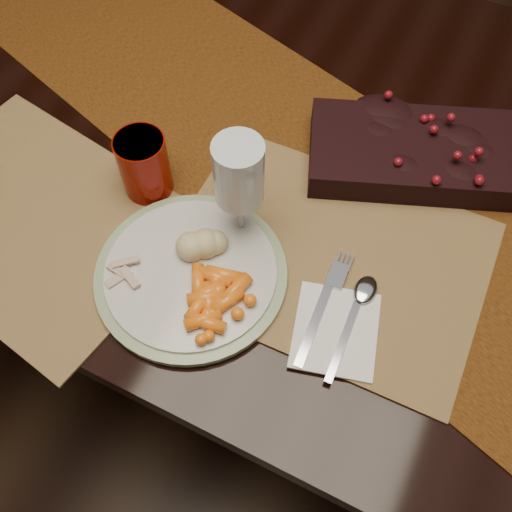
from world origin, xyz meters
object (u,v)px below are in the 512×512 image
at_px(centerpiece, 415,150).
at_px(placemat_main, 327,256).
at_px(dinner_plate, 191,273).
at_px(wine_glass, 240,194).
at_px(dining_table, 294,254).
at_px(mashed_potatoes, 210,240).
at_px(baby_carrots, 199,293).
at_px(napkin, 336,330).
at_px(red_cup, 144,165).
at_px(turkey_shreds, 128,273).

relative_size(centerpiece, placemat_main, 0.73).
distance_m(dinner_plate, wine_glass, 0.13).
bearing_deg(wine_glass, placemat_main, 7.69).
bearing_deg(dining_table, mashed_potatoes, -97.65).
relative_size(baby_carrots, napkin, 0.90).
distance_m(centerpiece, placemat_main, 0.23).
xyz_separation_m(centerpiece, dinner_plate, (-0.22, -0.34, -0.02)).
bearing_deg(red_cup, placemat_main, 1.36).
bearing_deg(wine_glass, dinner_plate, -106.13).
relative_size(baby_carrots, wine_glass, 0.62).
bearing_deg(dinner_plate, wine_glass, 73.87).
xyz_separation_m(baby_carrots, wine_glass, (-0.00, 0.13, 0.07)).
xyz_separation_m(placemat_main, wine_glass, (-0.13, -0.02, 0.09)).
bearing_deg(dining_table, centerpiece, 7.22).
distance_m(centerpiece, wine_glass, 0.31).
bearing_deg(baby_carrots, centerpiece, 63.36).
bearing_deg(napkin, mashed_potatoes, 155.84).
xyz_separation_m(dining_table, red_cup, (-0.18, -0.21, 0.43)).
distance_m(dinner_plate, napkin, 0.22).
bearing_deg(centerpiece, wine_glass, -128.27).
distance_m(turkey_shreds, wine_glass, 0.19).
height_order(dining_table, placemat_main, placemat_main).
distance_m(turkey_shreds, red_cup, 0.17).
distance_m(mashed_potatoes, napkin, 0.22).
xyz_separation_m(centerpiece, placemat_main, (-0.05, -0.22, -0.03)).
bearing_deg(red_cup, dining_table, 48.39).
height_order(dining_table, baby_carrots, baby_carrots).
relative_size(dining_table, dinner_plate, 6.53).
bearing_deg(red_cup, napkin, -15.59).
distance_m(red_cup, wine_glass, 0.17).
bearing_deg(placemat_main, mashed_potatoes, -156.21).
height_order(dinner_plate, mashed_potatoes, mashed_potatoes).
bearing_deg(mashed_potatoes, napkin, -9.38).
distance_m(dining_table, dinner_plate, 0.50).
bearing_deg(turkey_shreds, wine_glass, 54.97).
bearing_deg(dining_table, baby_carrots, -91.95).
bearing_deg(turkey_shreds, mashed_potatoes, 48.83).
distance_m(mashed_potatoes, turkey_shreds, 0.12).
height_order(mashed_potatoes, wine_glass, wine_glass).
height_order(placemat_main, turkey_shreds, turkey_shreds).
relative_size(dining_table, baby_carrots, 15.32).
bearing_deg(dining_table, napkin, -60.22).
bearing_deg(dining_table, red_cup, -131.61).
xyz_separation_m(centerpiece, mashed_potatoes, (-0.21, -0.29, 0.00)).
relative_size(mashed_potatoes, wine_glass, 0.39).
bearing_deg(dinner_plate, baby_carrots, -44.02).
distance_m(centerpiece, mashed_potatoes, 0.36).
xyz_separation_m(dining_table, placemat_main, (0.12, -0.20, 0.38)).
bearing_deg(centerpiece, placemat_main, -103.94).
bearing_deg(dining_table, placemat_main, -59.06).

